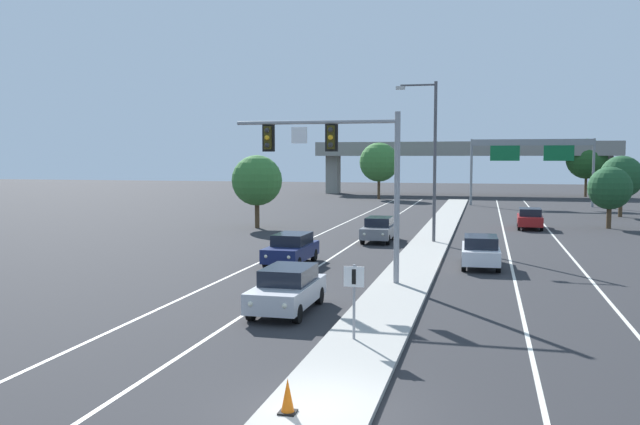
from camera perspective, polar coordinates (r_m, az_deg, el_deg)
name	(u,v)px	position (r m, az deg, el deg)	size (l,w,h in m)	color
ground_plane	(318,414)	(14.96, -0.21, -16.71)	(260.00, 260.00, 0.00)	#28282B
median_island	(410,272)	(32.14, 7.66, -4.98)	(2.40, 110.00, 0.15)	#9E9B93
lane_stripe_oncoming_center	(344,250)	(39.72, 2.00, -3.19)	(0.14, 100.00, 0.01)	silver
lane_stripe_receding_center	(509,256)	(38.91, 15.70, -3.53)	(0.14, 100.00, 0.01)	silver
edge_stripe_left	(290,248)	(40.53, -2.57, -3.04)	(0.14, 100.00, 0.01)	silver
edge_stripe_right	(572,258)	(39.16, 20.54, -3.61)	(0.14, 100.00, 0.01)	silver
overhead_signal_mast	(344,160)	(28.73, 2.02, 4.44)	(7.18, 0.44, 7.20)	gray
median_sign_post	(354,291)	(19.75, 2.89, -6.61)	(0.60, 0.10, 2.20)	gray
street_lamp_median	(431,152)	(42.89, 9.40, 5.09)	(2.58, 0.28, 10.00)	#4C4C51
car_oncoming_silver	(287,289)	(23.99, -2.77, -6.45)	(1.83, 4.47, 1.58)	#B7B7BC
car_oncoming_navy	(291,249)	(34.33, -2.44, -3.07)	(1.89, 4.50, 1.58)	#141E4C
car_oncoming_grey	(379,229)	(43.78, 5.01, -1.40)	(1.84, 4.48, 1.58)	slate
car_receding_white	(481,251)	(34.46, 13.42, -3.16)	(1.93, 4.51, 1.58)	silver
car_receding_red	(530,218)	(53.83, 17.32, -0.45)	(1.92, 4.51, 1.58)	maroon
traffic_cone_median_nose	(288,396)	(14.50, -2.75, -15.27)	(0.36, 0.36, 0.74)	black
highway_sign_gantry	(532,151)	(78.63, 17.46, 5.00)	(13.28, 0.42, 7.50)	gray
overpass_bridge	(463,155)	(99.65, 11.98, 4.79)	(42.40, 6.40, 7.65)	gray
tree_far_right_b	(621,177)	(67.39, 24.14, 2.76)	(3.87, 3.87, 5.60)	#4C3823
tree_far_left_a	(379,162)	(88.12, 5.01, 4.26)	(5.08, 5.08, 7.35)	#4C3823
tree_far_right_a	(587,159)	(99.86, 21.62, 4.25)	(5.54, 5.54, 8.01)	#4C3823
tree_far_right_c	(610,188)	(55.99, 23.31, 1.89)	(3.28, 3.28, 4.74)	#4C3823
tree_far_left_c	(257,181)	(52.00, -5.36, 2.71)	(3.88, 3.88, 5.62)	#4C3823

